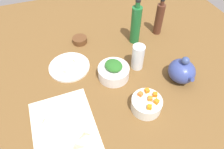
% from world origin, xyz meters
% --- Properties ---
extents(tabletop, '(1.90, 1.90, 0.03)m').
position_xyz_m(tabletop, '(0.00, 0.00, 0.01)').
color(tabletop, brown).
rests_on(tabletop, ground).
extents(cutting_board, '(0.34, 0.26, 0.01)m').
position_xyz_m(cutting_board, '(0.18, -0.27, 0.03)').
color(cutting_board, silver).
rests_on(cutting_board, tabletop).
extents(plate_tofu, '(0.21, 0.21, 0.01)m').
position_xyz_m(plate_tofu, '(-0.16, -0.18, 0.04)').
color(plate_tofu, white).
rests_on(plate_tofu, tabletop).
extents(bowl_greens, '(0.15, 0.15, 0.06)m').
position_xyz_m(bowl_greens, '(-0.03, 0.02, 0.06)').
color(bowl_greens, white).
rests_on(bowl_greens, tabletop).
extents(bowl_carrots, '(0.13, 0.13, 0.06)m').
position_xyz_m(bowl_carrots, '(0.20, 0.09, 0.06)').
color(bowl_carrots, white).
rests_on(bowl_carrots, tabletop).
extents(bowl_small_side, '(0.08, 0.08, 0.03)m').
position_xyz_m(bowl_small_side, '(-0.35, -0.08, 0.05)').
color(bowl_small_side, brown).
rests_on(bowl_small_side, tabletop).
extents(teapot, '(0.15, 0.13, 0.14)m').
position_xyz_m(teapot, '(0.10, 0.32, 0.09)').
color(teapot, '#37478E').
rests_on(teapot, tabletop).
extents(bottle_0, '(0.05, 0.05, 0.23)m').
position_xyz_m(bottle_0, '(-0.28, 0.40, 0.13)').
color(bottle_0, '#522B1D').
rests_on(bottle_0, tabletop).
extents(bottle_1, '(0.06, 0.06, 0.27)m').
position_xyz_m(bottle_1, '(-0.25, 0.23, 0.15)').
color(bottle_1, '#1E6931').
rests_on(bottle_1, tabletop).
extents(drinking_glass_0, '(0.06, 0.06, 0.14)m').
position_xyz_m(drinking_glass_0, '(-0.05, 0.16, 0.10)').
color(drinking_glass_0, white).
rests_on(drinking_glass_0, tabletop).
extents(carrot_cube_0, '(0.02, 0.02, 0.02)m').
position_xyz_m(carrot_cube_0, '(0.19, 0.13, 0.10)').
color(carrot_cube_0, orange).
rests_on(carrot_cube_0, bowl_carrots).
extents(carrot_cube_1, '(0.02, 0.02, 0.02)m').
position_xyz_m(carrot_cube_1, '(0.22, 0.12, 0.10)').
color(carrot_cube_1, orange).
rests_on(carrot_cube_1, bowl_carrots).
extents(carrot_cube_2, '(0.02, 0.02, 0.02)m').
position_xyz_m(carrot_cube_2, '(0.23, 0.08, 0.10)').
color(carrot_cube_2, orange).
rests_on(carrot_cube_2, bowl_carrots).
extents(carrot_cube_3, '(0.02, 0.02, 0.02)m').
position_xyz_m(carrot_cube_3, '(0.20, 0.10, 0.10)').
color(carrot_cube_3, orange).
rests_on(carrot_cube_3, bowl_carrots).
extents(carrot_cube_4, '(0.02, 0.02, 0.02)m').
position_xyz_m(carrot_cube_4, '(0.16, 0.11, 0.10)').
color(carrot_cube_4, orange).
rests_on(carrot_cube_4, bowl_carrots).
extents(carrot_cube_5, '(0.02, 0.02, 0.02)m').
position_xyz_m(carrot_cube_5, '(0.16, 0.07, 0.10)').
color(carrot_cube_5, orange).
rests_on(carrot_cube_5, bowl_carrots).
extents(chopped_greens_mound, '(0.11, 0.11, 0.03)m').
position_xyz_m(chopped_greens_mound, '(-0.03, 0.02, 0.11)').
color(chopped_greens_mound, '#2A6B25').
rests_on(chopped_greens_mound, bowl_greens).
extents(tofu_cube_0, '(0.02, 0.02, 0.02)m').
position_xyz_m(tofu_cube_0, '(-0.18, -0.18, 0.05)').
color(tofu_cube_0, white).
rests_on(tofu_cube_0, plate_tofu).
extents(tofu_cube_1, '(0.03, 0.03, 0.02)m').
position_xyz_m(tofu_cube_1, '(-0.12, -0.20, 0.05)').
color(tofu_cube_1, '#F9EACB').
rests_on(tofu_cube_1, plate_tofu).
extents(tofu_cube_2, '(0.02, 0.02, 0.02)m').
position_xyz_m(tofu_cube_2, '(-0.17, -0.22, 0.05)').
color(tofu_cube_2, '#F5F4CE').
rests_on(tofu_cube_2, plate_tofu).
extents(tofu_cube_3, '(0.03, 0.03, 0.02)m').
position_xyz_m(tofu_cube_3, '(-0.15, -0.16, 0.05)').
color(tofu_cube_3, '#E9F4CF').
rests_on(tofu_cube_3, plate_tofu).
extents(tofu_cube_4, '(0.02, 0.02, 0.02)m').
position_xyz_m(tofu_cube_4, '(-0.18, -0.14, 0.05)').
color(tofu_cube_4, '#E4F3CB').
rests_on(tofu_cube_4, plate_tofu).
extents(dumpling_1, '(0.05, 0.06, 0.03)m').
position_xyz_m(dumpling_1, '(0.13, -0.34, 0.05)').
color(dumpling_1, beige).
rests_on(dumpling_1, cutting_board).
extents(dumpling_2, '(0.04, 0.04, 0.03)m').
position_xyz_m(dumpling_2, '(0.25, -0.20, 0.05)').
color(dumpling_2, beige).
rests_on(dumpling_2, cutting_board).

